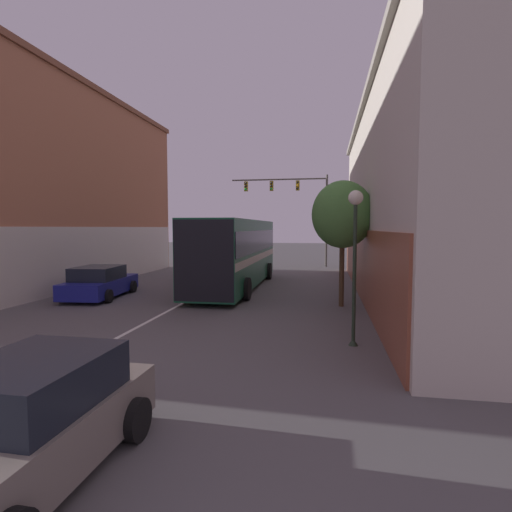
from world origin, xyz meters
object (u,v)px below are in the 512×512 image
Objects in this scene: bus at (236,250)px; parked_car_left_near at (204,257)px; parked_car_left_mid at (100,283)px; traffic_signal_gantry at (296,199)px; hatchback_foreground at (25,426)px; street_lamp at (355,243)px; street_tree_near at (343,215)px.

parked_car_left_near is (-5.59, 12.32, -1.34)m from bus.
parked_car_left_mid reaches higher than parked_car_left_near.
traffic_signal_gantry is (7.82, 0.00, 4.81)m from parked_car_left_near.
hatchback_foreground is 0.94× the size of street_lamp.
hatchback_foreground is 0.86× the size of parked_car_left_mid.
street_lamp is 5.48m from street_tree_near.
traffic_signal_gantry is (7.66, 16.27, 4.79)m from parked_car_left_mid.
traffic_signal_gantry is at bearing 98.27° from street_lamp.
hatchback_foreground is 29.29m from parked_car_left_near.
street_lamp is at bearing -123.23° from parked_car_left_mid.
street_tree_near is (5.30, -4.19, 1.68)m from bus.
street_lamp is at bearing -88.75° from street_tree_near.
parked_car_left_near is 0.54× the size of traffic_signal_gantry.
street_tree_near is at bearing 91.25° from street_lamp.
bus is 1.47× the size of traffic_signal_gantry.
parked_car_left_near is 0.84× the size of street_tree_near.
traffic_signal_gantry reaches higher than parked_car_left_near.
traffic_signal_gantry is at bearing -10.58° from bus.
street_lamp reaches higher than parked_car_left_near.
parked_car_left_near is at bearing 116.68° from street_lamp.
parked_car_left_mid is (-5.43, -3.95, -1.32)m from bus.
hatchback_foreground reaches higher than parked_car_left_mid.
hatchback_foreground is 13.10m from street_tree_near.
bus reaches higher than parked_car_left_mid.
traffic_signal_gantry is 16.89m from street_tree_near.
bus is at bearing 119.44° from street_lamp.
street_tree_near is (3.07, -16.51, -1.79)m from traffic_signal_gantry.
street_tree_near reaches higher than parked_car_left_mid.
hatchback_foreground is 0.92× the size of parked_car_left_near.
parked_car_left_mid is (-6.45, 12.26, -0.04)m from hatchback_foreground.
traffic_signal_gantry reaches higher than bus.
street_lamp is (11.01, -21.91, 2.13)m from parked_car_left_near.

